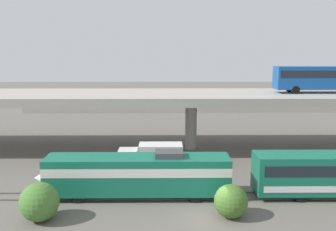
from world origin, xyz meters
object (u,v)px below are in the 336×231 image
at_px(parked_car_6, 266,97).
at_px(parked_car_7, 229,100).
at_px(parked_car_0, 144,100).
at_px(parked_car_5, 196,99).
at_px(train_locomotive, 129,173).
at_px(parked_car_2, 65,98).
at_px(parked_car_1, 67,99).
at_px(parked_car_4, 252,99).
at_px(service_truck_west, 152,157).
at_px(transit_bus_on_overpass, 322,77).
at_px(parked_car_3, 228,98).

bearing_deg(parked_car_6, parked_car_7, 24.83).
bearing_deg(parked_car_0, parked_car_7, -1.41).
xyz_separation_m(parked_car_0, parked_car_5, (11.61, 1.58, 0.00)).
bearing_deg(train_locomotive, parked_car_2, -69.40).
xyz_separation_m(parked_car_1, parked_car_4, (41.16, -0.27, 0.00)).
distance_m(parked_car_1, parked_car_2, 2.97).
distance_m(train_locomotive, parked_car_4, 54.30).
xyz_separation_m(service_truck_west, parked_car_7, (15.43, 41.56, 0.64)).
xyz_separation_m(parked_car_1, parked_car_2, (-1.14, 2.74, 0.00)).
height_order(parked_car_2, parked_car_5, same).
relative_size(parked_car_4, parked_car_6, 0.97).
bearing_deg(train_locomotive, service_truck_west, -105.30).
relative_size(transit_bus_on_overpass, parked_car_2, 2.79).
bearing_deg(parked_car_1, parked_car_5, 1.50).
bearing_deg(parked_car_3, train_locomotive, -108.85).
bearing_deg(parked_car_2, parked_car_3, 179.81).
xyz_separation_m(parked_car_0, parked_car_1, (-17.19, 0.83, 0.00)).
xyz_separation_m(parked_car_4, parked_car_5, (-12.36, 1.03, 0.00)).
bearing_deg(service_truck_west, parked_car_1, -64.53).
relative_size(train_locomotive, parked_car_0, 4.16).
height_order(train_locomotive, parked_car_6, train_locomotive).
height_order(train_locomotive, parked_car_3, train_locomotive).
bearing_deg(transit_bus_on_overpass, parked_car_2, -40.24).
relative_size(parked_car_0, parked_car_6, 0.91).
bearing_deg(parked_car_4, parked_car_3, 148.77).
xyz_separation_m(parked_car_2, parked_car_5, (29.94, -1.99, 0.00)).
relative_size(parked_car_0, parked_car_2, 0.96).
relative_size(parked_car_3, parked_car_7, 1.01).
bearing_deg(parked_car_0, service_truck_west, -85.62).
bearing_deg(parked_car_0, parked_car_3, 10.17).
xyz_separation_m(parked_car_1, parked_car_3, (36.39, 2.62, 0.00)).
relative_size(service_truck_west, parked_car_3, 1.51).
xyz_separation_m(parked_car_2, parked_car_4, (42.30, -3.01, -0.00)).
xyz_separation_m(parked_car_2, parked_car_7, (36.98, -4.03, -0.00)).
distance_m(parked_car_1, parked_car_7, 35.86).
relative_size(service_truck_west, parked_car_4, 1.55).
bearing_deg(parked_car_7, parked_car_0, -1.41).
bearing_deg(parked_car_0, parked_car_5, 7.76).
bearing_deg(parked_car_1, parked_car_0, -2.76).
distance_m(train_locomotive, transit_bus_on_overpass, 29.22).
bearing_deg(parked_car_3, parked_car_1, -175.89).
xyz_separation_m(service_truck_west, parked_car_2, (-21.55, 45.59, 0.64)).
distance_m(service_truck_west, parked_car_5, 44.40).
height_order(parked_car_2, parked_car_3, same).
relative_size(train_locomotive, transit_bus_on_overpass, 1.43).
bearing_deg(service_truck_west, parked_car_6, -118.35).
height_order(transit_bus_on_overpass, parked_car_1, transit_bus_on_overpass).
bearing_deg(parked_car_6, train_locomotive, 63.19).
bearing_deg(parked_car_7, parked_car_2, -6.22).
height_order(parked_car_5, parked_car_6, same).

